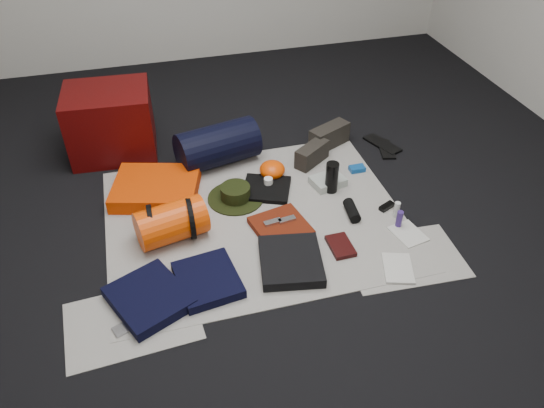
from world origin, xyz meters
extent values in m
cube|color=black|center=(0.00, 0.00, -0.01)|extent=(4.50, 4.50, 0.02)
cube|color=#B3AFA5|center=(0.00, 0.00, 0.00)|extent=(1.60, 1.30, 0.01)
cube|color=#B3AFA5|center=(-0.70, -0.55, 0.00)|extent=(0.61, 0.44, 0.00)
cube|color=#B3AFA5|center=(0.65, -0.50, 0.00)|extent=(0.60, 0.43, 0.00)
cube|color=#430504|center=(-0.71, 0.90, 0.21)|extent=(0.54, 0.46, 0.43)
cube|color=#DC3A02|center=(-0.50, 0.36, 0.05)|extent=(0.56, 0.50, 0.09)
cylinder|color=#E44003|center=(-0.45, -0.05, 0.11)|extent=(0.39, 0.28, 0.21)
cylinder|color=black|center=(-0.55, -0.05, 0.11)|extent=(0.02, 0.22, 0.22)
cylinder|color=black|center=(-0.35, -0.05, 0.11)|extent=(0.03, 0.22, 0.22)
cylinder|color=black|center=(-0.09, 0.58, 0.13)|extent=(0.54, 0.36, 0.26)
cylinder|color=black|center=(-0.07, 0.20, 0.01)|extent=(0.34, 0.34, 0.01)
cylinder|color=black|center=(-0.07, 0.20, 0.05)|extent=(0.17, 0.17, 0.07)
cube|color=#27241F|center=(0.47, 0.43, 0.07)|extent=(0.25, 0.22, 0.12)
cube|color=#27241F|center=(0.65, 0.60, 0.08)|extent=(0.30, 0.21, 0.14)
cube|color=black|center=(0.99, 0.51, 0.01)|extent=(0.19, 0.28, 0.01)
cube|color=black|center=(0.99, 0.45, 0.01)|extent=(0.14, 0.25, 0.01)
cube|color=black|center=(-0.61, -0.46, 0.03)|extent=(0.42, 0.44, 0.05)
cube|color=black|center=(-0.33, -0.42, 0.03)|extent=(0.32, 0.35, 0.05)
cube|color=black|center=(0.08, -0.40, 0.03)|extent=(0.36, 0.39, 0.05)
cube|color=black|center=(0.12, 0.22, 0.02)|extent=(0.34, 0.33, 0.03)
cube|color=#5A1909|center=(0.11, -0.13, 0.02)|extent=(0.32, 0.32, 0.04)
ellipsoid|color=#E44003|center=(0.19, 0.35, 0.06)|extent=(0.17, 0.17, 0.10)
cube|color=#969E96|center=(0.49, 0.19, 0.03)|extent=(0.22, 0.18, 0.05)
cylinder|color=black|center=(0.49, 0.12, 0.10)|extent=(0.08, 0.08, 0.19)
cylinder|color=black|center=(0.52, -0.12, 0.04)|extent=(0.08, 0.16, 0.06)
cube|color=#ABAAAF|center=(0.54, 0.22, 0.02)|extent=(0.09, 0.06, 0.04)
cube|color=navy|center=(0.71, 0.27, 0.02)|extent=(0.09, 0.06, 0.03)
cylinder|color=navy|center=(0.73, -0.27, 0.06)|extent=(0.04, 0.04, 0.10)
cylinder|color=beige|center=(0.75, -0.19, 0.05)|extent=(0.04, 0.04, 0.10)
cube|color=black|center=(0.37, -0.35, 0.02)|extent=(0.11, 0.17, 0.02)
cube|color=#B9B7B0|center=(0.58, -0.57, 0.01)|extent=(0.20, 0.24, 0.01)
cube|color=#B9B7B0|center=(0.75, -0.35, 0.01)|extent=(0.18, 0.21, 0.01)
cube|color=black|center=(0.73, -0.11, 0.02)|extent=(0.10, 0.08, 0.02)
cube|color=#ABAAAF|center=(-0.75, -0.59, 0.01)|extent=(0.08, 0.08, 0.01)
cylinder|color=silver|center=(0.14, 0.25, 0.05)|extent=(0.05, 0.05, 0.03)
cube|color=#ABAAAF|center=(0.07, -0.11, 0.05)|extent=(0.10, 0.05, 0.01)
cube|color=#ABAAAF|center=(0.15, -0.11, 0.05)|extent=(0.10, 0.05, 0.01)
camera|label=1|loc=(-0.50, -2.18, 1.88)|focal=35.00mm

